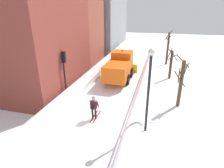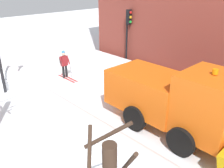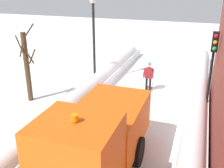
% 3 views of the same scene
% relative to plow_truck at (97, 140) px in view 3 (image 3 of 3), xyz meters
% --- Properties ---
extents(plow_truck, '(3.20, 5.98, 3.12)m').
position_rel_plow_truck_xyz_m(plow_truck, '(0.00, 0.00, 0.00)').
color(plow_truck, orange).
rests_on(plow_truck, ground).
extents(skier, '(0.62, 1.80, 1.81)m').
position_rel_plow_truck_xyz_m(skier, '(-0.04, -8.17, -0.48)').
color(skier, black).
rests_on(skier, ground).
extents(traffic_light_pole, '(0.28, 0.42, 4.22)m').
position_rel_plow_truck_xyz_m(traffic_light_pole, '(-3.39, -5.77, 1.49)').
color(traffic_light_pole, black).
rests_on(traffic_light_pole, ground).
extents(street_lamp, '(0.40, 0.40, 5.40)m').
position_rel_plow_truck_xyz_m(street_lamp, '(3.68, -8.64, 1.93)').
color(street_lamp, black).
rests_on(street_lamp, ground).
extents(bare_tree_near, '(1.08, 1.01, 4.30)m').
position_rel_plow_truck_xyz_m(bare_tree_near, '(5.93, -4.64, 0.56)').
color(bare_tree_near, '#4B3621').
rests_on(bare_tree_near, ground).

